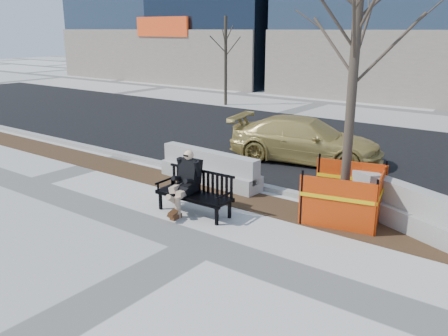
{
  "coord_description": "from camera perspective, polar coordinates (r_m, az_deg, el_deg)",
  "views": [
    {
      "loc": [
        5.42,
        -6.54,
        4.06
      ],
      "look_at": [
        -0.79,
        1.76,
        1.01
      ],
      "focal_mm": 38.09,
      "sensor_mm": 36.0,
      "label": 1
    }
  ],
  "objects": [
    {
      "name": "sedan",
      "position": [
        15.36,
        9.64,
        0.82
      ],
      "size": [
        5.07,
        2.87,
        1.39
      ],
      "primitive_type": "imported",
      "rotation": [
        0.0,
        0.0,
        1.77
      ],
      "color": "tan",
      "rests_on": "ground"
    },
    {
      "name": "bench",
      "position": [
        10.93,
        -3.58,
        -5.46
      ],
      "size": [
        1.88,
        0.72,
        0.99
      ],
      "primitive_type": null,
      "rotation": [
        0.0,
        0.0,
        0.03
      ],
      "color": "black",
      "rests_on": "ground"
    },
    {
      "name": "jersey_barrier_right",
      "position": [
        10.81,
        21.44,
        -6.87
      ],
      "size": [
        3.22,
        1.9,
        0.93
      ],
      "primitive_type": null,
      "rotation": [
        0.0,
        0.0,
        -0.42
      ],
      "color": "#9D9B93",
      "rests_on": "ground"
    },
    {
      "name": "seated_man",
      "position": [
        11.12,
        -4.44,
        -5.09
      ],
      "size": [
        0.64,
        1.04,
        1.43
      ],
      "primitive_type": null,
      "rotation": [
        0.0,
        0.0,
        0.03
      ],
      "color": "black",
      "rests_on": "ground"
    },
    {
      "name": "jersey_barrier_left",
      "position": [
        13.05,
        -1.73,
        -1.76
      ],
      "size": [
        3.19,
        0.8,
        0.91
      ],
      "primitive_type": null,
      "rotation": [
        0.0,
        0.0,
        -0.05
      ],
      "color": "#A5A29B",
      "rests_on": "ground"
    },
    {
      "name": "ground",
      "position": [
        9.42,
        -2.6,
        -9.17
      ],
      "size": [
        120.0,
        120.0,
        0.0
      ],
      "primitive_type": "plane",
      "color": "beige",
      "rests_on": "ground"
    },
    {
      "name": "asphalt_street",
      "position": [
        16.77,
        16.82,
        1.68
      ],
      "size": [
        60.0,
        10.4,
        0.01
      ],
      "primitive_type": "cube",
      "color": "black",
      "rests_on": "ground"
    },
    {
      "name": "tree_fence",
      "position": [
        11.01,
        14.02,
        -5.78
      ],
      "size": [
        2.9,
        2.9,
        6.07
      ],
      "primitive_type": null,
      "rotation": [
        0.0,
        0.0,
        0.22
      ],
      "color": "#F6470C",
      "rests_on": "ground"
    },
    {
      "name": "far_tree_left",
      "position": [
        26.57,
        0.19,
        7.59
      ],
      "size": [
        2.38,
        2.38,
        5.09
      ],
      "primitive_type": null,
      "rotation": [
        0.0,
        0.0,
        -0.32
      ],
      "color": "#42382A",
      "rests_on": "ground"
    },
    {
      "name": "mulch_strip",
      "position": [
        11.38,
        5.75,
        -4.58
      ],
      "size": [
        40.0,
        1.2,
        0.02
      ],
      "primitive_type": "cube",
      "color": "#47301C",
      "rests_on": "ground"
    },
    {
      "name": "curb",
      "position": [
        12.14,
        8.09,
        -3.03
      ],
      "size": [
        60.0,
        0.25,
        0.12
      ],
      "primitive_type": "cube",
      "color": "#9E9B93",
      "rests_on": "ground"
    }
  ]
}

